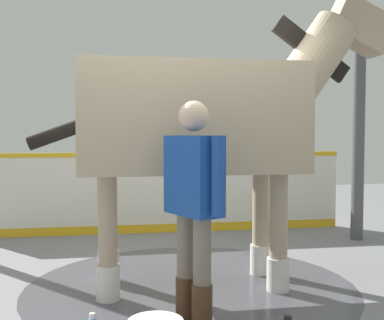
{
  "coord_description": "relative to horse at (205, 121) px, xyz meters",
  "views": [
    {
      "loc": [
        -4.03,
        0.68,
        1.38
      ],
      "look_at": [
        -0.26,
        -0.19,
        1.18
      ],
      "focal_mm": 44.75,
      "sensor_mm": 36.0,
      "label": 1
    }
  ],
  "objects": [
    {
      "name": "ground_plane",
      "position": [
        -0.17,
        0.4,
        -1.52
      ],
      "size": [
        16.0,
        16.0,
        0.02
      ],
      "primitive_type": "cube",
      "color": "gray"
    },
    {
      "name": "wet_patch",
      "position": [
        0.01,
        0.13,
        -1.51
      ],
      "size": [
        3.01,
        3.01,
        0.0
      ],
      "primitive_type": "cylinder",
      "color": "#4C4C54",
      "rests_on": "ground"
    },
    {
      "name": "barrier_wall",
      "position": [
        2.49,
        -0.03,
        -0.98
      ],
      "size": [
        0.41,
        5.22,
        1.14
      ],
      "color": "silver",
      "rests_on": "ground"
    },
    {
      "name": "roof_post_near",
      "position": [
        1.43,
        -2.46,
        -0.17
      ],
      "size": [
        0.16,
        0.16,
        2.68
      ],
      "primitive_type": "cylinder",
      "color": "#4C4C51",
      "rests_on": "ground"
    },
    {
      "name": "horse",
      "position": [
        0.0,
        0.0,
        0.0
      ],
      "size": [
        1.07,
        3.38,
        2.69
      ],
      "rotation": [
        0.0,
        0.0,
        -1.63
      ],
      "color": "tan",
      "rests_on": "ground"
    },
    {
      "name": "handler",
      "position": [
        -0.86,
        0.3,
        -0.58
      ],
      "size": [
        0.62,
        0.38,
        1.63
      ],
      "rotation": [
        0.0,
        0.0,
        1.94
      ],
      "color": "#47331E",
      "rests_on": "ground"
    }
  ]
}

